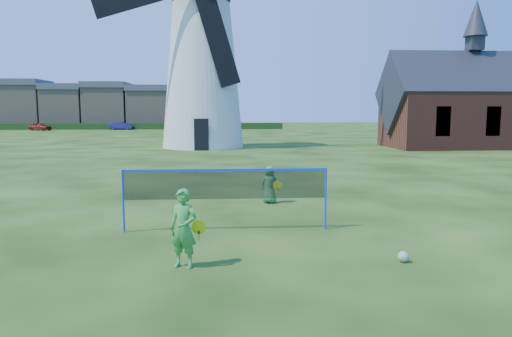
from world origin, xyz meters
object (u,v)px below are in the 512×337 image
object	(u,v)px
badminton_net	(226,185)
player_girl	(184,229)
play_ball	(403,257)
car_left	(40,126)
windmill	(202,62)
car_right	(121,126)
player_boy	(270,185)
chapel	(471,107)

from	to	relation	value
badminton_net	player_girl	xyz separation A→B (m)	(-0.81, -2.76, -0.38)
play_ball	car_left	world-z (taller)	car_left
windmill	car_left	size ratio (longest dim) A/B	5.80
badminton_net	car_left	size ratio (longest dim) A/B	1.43
badminton_net	car_right	size ratio (longest dim) A/B	1.34
car_left	badminton_net	bearing A→B (deg)	-135.32
car_left	play_ball	bearing A→B (deg)	-133.69
player_boy	badminton_net	bearing A→B (deg)	89.62
car_left	chapel	bearing A→B (deg)	-106.80
player_boy	car_right	bearing A→B (deg)	-51.83
windmill	chapel	distance (m)	22.06
windmill	badminton_net	size ratio (longest dim) A/B	4.06
car_left	windmill	bearing A→B (deg)	-122.75
chapel	badminton_net	xyz separation A→B (m)	(-20.01, -25.87, -2.15)
player_girl	chapel	bearing A→B (deg)	77.31
car_right	car_left	bearing A→B (deg)	104.57
chapel	car_right	bearing A→B (deg)	132.83
windmill	player_girl	distance (m)	30.72
player_boy	car_left	world-z (taller)	player_boy
player_girl	player_boy	xyz separation A→B (m)	(2.25, 6.23, -0.15)
chapel	play_ball	world-z (taller)	chapel
player_boy	car_left	size ratio (longest dim) A/B	0.34
chapel	player_boy	size ratio (longest dim) A/B	11.46
car_left	car_right	distance (m)	11.80
badminton_net	play_ball	distance (m)	4.54
car_right	chapel	bearing A→B (deg)	-134.35
car_right	player_boy	bearing A→B (deg)	-161.14
windmill	car_right	bearing A→B (deg)	111.14
player_boy	car_right	xyz separation A→B (m)	(-17.70, 61.53, 0.02)
badminton_net	car_left	bearing A→B (deg)	113.97
car_right	player_girl	bearing A→B (deg)	-164.34
player_boy	windmill	bearing A→B (deg)	-60.40
player_boy	play_ball	bearing A→B (deg)	130.32
badminton_net	player_boy	size ratio (longest dim) A/B	4.18
chapel	badminton_net	size ratio (longest dim) A/B	2.74
windmill	badminton_net	bearing A→B (deg)	-86.44
windmill	badminton_net	world-z (taller)	windmill
windmill	player_boy	xyz separation A→B (m)	(3.14, -23.87, -6.26)
windmill	car_left	xyz separation A→B (m)	(-26.12, 35.25, -6.26)
player_boy	car_left	distance (m)	65.97
chapel	car_left	distance (m)	60.37
windmill	car_right	xyz separation A→B (m)	(-14.56, 37.66, -6.24)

